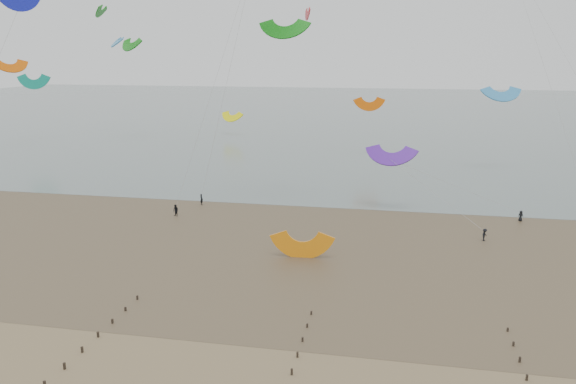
{
  "coord_description": "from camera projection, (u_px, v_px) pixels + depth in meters",
  "views": [
    {
      "loc": [
        11.03,
        -37.12,
        24.76
      ],
      "look_at": [
        -1.34,
        28.0,
        8.0
      ],
      "focal_mm": 35.0,
      "sensor_mm": 36.0,
      "label": 1
    }
  ],
  "objects": [
    {
      "name": "ground",
      "position": [
        238.0,
        380.0,
        43.42
      ],
      "size": [
        500.0,
        500.0,
        0.0
      ],
      "primitive_type": "plane",
      "color": "brown",
      "rests_on": "ground"
    },
    {
      "name": "kitesurfer_lead",
      "position": [
        202.0,
        199.0,
        92.49
      ],
      "size": [
        0.78,
        0.77,
        1.82
      ],
      "primitive_type": "imported",
      "rotation": [
        0.0,
        0.0,
        2.37
      ],
      "color": "black",
      "rests_on": "ground"
    },
    {
      "name": "grounded_kite",
      "position": [
        302.0,
        258.0,
        69.03
      ],
      "size": [
        6.85,
        5.49,
        3.61
      ],
      "primitive_type": null,
      "rotation": [
        1.54,
        0.0,
        0.06
      ],
      "color": "orange",
      "rests_on": "ground"
    },
    {
      "name": "sea_and_shore",
      "position": [
        277.0,
        236.0,
        76.92
      ],
      "size": [
        500.0,
        665.0,
        0.03
      ],
      "color": "#475654",
      "rests_on": "ground"
    },
    {
      "name": "kitesurfers",
      "position": [
        522.0,
        212.0,
        85.55
      ],
      "size": [
        152.12,
        25.96,
        1.9
      ],
      "color": "black",
      "rests_on": "ground"
    },
    {
      "name": "kites_airborne",
      "position": [
        318.0,
        66.0,
        126.26
      ],
      "size": [
        238.24,
        112.28,
        42.45
      ],
      "color": "#0F7E10",
      "rests_on": "ground"
    }
  ]
}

